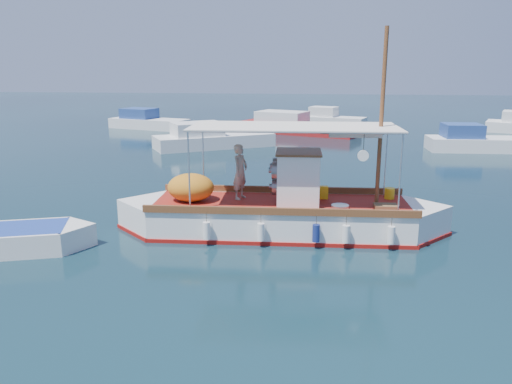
# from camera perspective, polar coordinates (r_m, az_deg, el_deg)

# --- Properties ---
(ground) EXTENTS (160.00, 160.00, 0.00)m
(ground) POSITION_cam_1_polar(r_m,az_deg,el_deg) (14.90, 4.00, -5.08)
(ground) COLOR black
(ground) RESTS_ON ground
(fishing_caique) EXTENTS (10.12, 3.17, 6.18)m
(fishing_caique) POSITION_cam_1_polar(r_m,az_deg,el_deg) (15.15, 2.59, -2.58)
(fishing_caique) COLOR white
(fishing_caique) RESTS_ON ground
(bg_boat_nw) EXTENTS (7.51, 5.82, 1.80)m
(bg_boat_nw) POSITION_cam_1_polar(r_m,az_deg,el_deg) (31.24, -5.19, 5.97)
(bg_boat_nw) COLOR silver
(bg_boat_nw) RESTS_ON ground
(bg_boat_n) EXTENTS (9.45, 5.86, 1.80)m
(bg_boat_n) POSITION_cam_1_polar(r_m,az_deg,el_deg) (38.12, 4.44, 7.46)
(bg_boat_n) COLOR maroon
(bg_boat_n) RESTS_ON ground
(bg_boat_ne) EXTENTS (5.49, 2.43, 1.80)m
(bg_boat_ne) POSITION_cam_1_polar(r_m,az_deg,el_deg) (32.59, 23.44, 5.21)
(bg_boat_ne) COLOR silver
(bg_boat_ne) RESTS_ON ground
(bg_boat_far_w) EXTENTS (6.93, 4.12, 1.80)m
(bg_boat_far_w) POSITION_cam_1_polar(r_m,az_deg,el_deg) (41.93, -12.31, 7.78)
(bg_boat_far_w) COLOR silver
(bg_boat_far_w) RESTS_ON ground
(bg_boat_far_n) EXTENTS (5.78, 3.64, 1.80)m
(bg_boat_far_n) POSITION_cam_1_polar(r_m,az_deg,el_deg) (43.10, 8.52, 8.11)
(bg_boat_far_n) COLOR silver
(bg_boat_far_n) RESTS_ON ground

